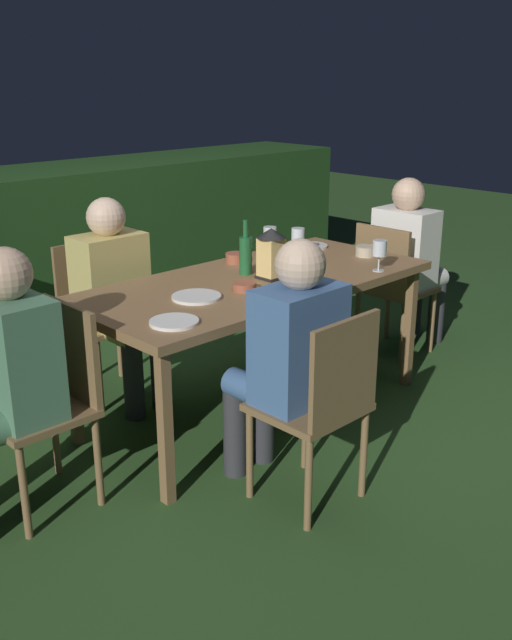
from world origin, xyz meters
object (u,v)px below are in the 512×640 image
at_px(wine_glass_b, 298,237).
at_px(person_in_green, 2,376).
at_px(chair_side_left_a, 321,401).
at_px(plate_c, 196,297).
at_px(wine_glass_c, 380,250).
at_px(bowl_bread, 236,258).
at_px(bowl_olives, 366,251).
at_px(person_in_blue, 287,355).
at_px(person_in_cream, 410,255).
at_px(lantern_centerpiece, 271,251).
at_px(chair_side_right_a, 100,311).
at_px(wine_glass_a, 270,236).
at_px(chair_head_far, 391,284).
at_px(person_in_mustard, 118,293).
at_px(bowl_salad, 244,286).
at_px(green_bottle_on_table, 246,254).
at_px(plate_d, 174,322).
at_px(plate_a, 298,266).
at_px(chair_head_near, 50,396).
at_px(dining_table, 256,289).
at_px(plate_b, 310,246).

bearing_deg(wine_glass_b, person_in_green, -175.09).
xyz_separation_m(chair_side_left_a, plate_c, (-0.01, 0.78, 0.28)).
bearing_deg(wine_glass_c, bowl_bread, 123.34).
relative_size(wine_glass_c, bowl_bread, 1.50).
height_order(chair_side_left_a, bowl_olives, chair_side_left_a).
bearing_deg(person_in_blue, person_in_cream, 18.98).
relative_size(person_in_blue, lantern_centerpiece, 4.34).
height_order(chair_side_right_a, wine_glass_a, wine_glass_a).
height_order(lantern_centerpiece, plate_c, lantern_centerpiece).
relative_size(chair_head_far, plate_c, 3.67).
bearing_deg(lantern_centerpiece, chair_head_far, 2.49).
height_order(person_in_mustard, chair_side_left_a, person_in_mustard).
bearing_deg(bowl_salad, bowl_olives, 0.86).
xyz_separation_m(person_in_blue, bowl_bread, (0.58, 0.95, 0.15)).
xyz_separation_m(person_in_mustard, wine_glass_b, (0.93, -0.47, 0.24)).
bearing_deg(chair_side_left_a, wine_glass_b, 46.80).
distance_m(green_bottle_on_table, plate_d, 0.86).
height_order(lantern_centerpiece, bowl_olives, lantern_centerpiece).
height_order(wine_glass_c, plate_c, wine_glass_c).
bearing_deg(bowl_salad, chair_side_right_a, 104.52).
relative_size(wine_glass_a, wine_glass_b, 1.00).
height_order(plate_c, bowl_salad, bowl_salad).
relative_size(person_in_mustard, plate_a, 4.55).
bearing_deg(person_in_cream, chair_head_near, -180.00).
xyz_separation_m(chair_side_right_a, chair_side_left_a, (0.00, -1.66, 0.00)).
distance_m(dining_table, person_in_cream, 1.41).
xyz_separation_m(chair_head_near, bowl_olives, (2.01, -0.10, 0.30)).
bearing_deg(wine_glass_b, bowl_bread, 157.48).
relative_size(chair_head_near, bowl_olives, 7.32).
distance_m(person_in_cream, green_bottle_on_table, 1.41).
xyz_separation_m(person_in_mustard, wine_glass_a, (0.84, -0.33, 0.24)).
bearing_deg(person_in_cream, person_in_green, 180.00).
relative_size(person_in_green, wine_glass_a, 6.80).
xyz_separation_m(dining_table, plate_c, (-0.44, -0.05, 0.06)).
relative_size(dining_table, wine_glass_a, 11.45).
xyz_separation_m(person_in_mustard, plate_d, (-0.31, -0.89, 0.13)).
xyz_separation_m(dining_table, chair_side_left_a, (-0.44, -0.83, -0.22)).
height_order(person_in_green, plate_a, person_in_green).
distance_m(dining_table, green_bottle_on_table, 0.20).
distance_m(wine_glass_c, plate_b, 0.65).
bearing_deg(chair_side_right_a, lantern_centerpiece, -60.64).
height_order(chair_side_left_a, green_bottle_on_table, green_bottle_on_table).
distance_m(person_in_blue, plate_a, 1.00).
relative_size(person_in_green, plate_a, 4.55).
relative_size(dining_table, person_in_mustard, 1.68).
xyz_separation_m(wine_glass_c, bowl_bread, (-0.44, 0.66, -0.09)).
xyz_separation_m(chair_side_left_a, person_in_cream, (1.85, 0.83, 0.15)).
height_order(wine_glass_c, bowl_olives, wine_glass_c).
xyz_separation_m(wine_glass_b, bowl_salad, (-0.69, -0.28, -0.10)).
bearing_deg(bowl_bread, green_bottle_on_table, -119.91).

